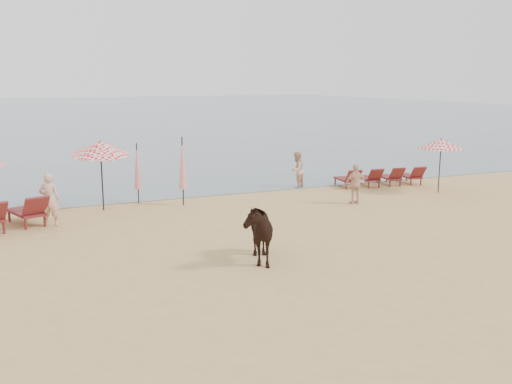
% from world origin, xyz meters
% --- Properties ---
extents(ground, '(120.00, 120.00, 0.00)m').
position_xyz_m(ground, '(0.00, 0.00, 0.00)').
color(ground, tan).
rests_on(ground, ground).
extents(sea, '(160.00, 140.00, 0.06)m').
position_xyz_m(sea, '(0.00, 80.00, 0.00)').
color(sea, '#51606B').
rests_on(sea, ground).
extents(lounger_cluster_right, '(3.88, 2.00, 0.59)m').
position_xyz_m(lounger_cluster_right, '(7.80, 9.24, 0.41)').
color(lounger_cluster_right, maroon).
rests_on(lounger_cluster_right, ground).
extents(umbrella_open_left_b, '(2.03, 2.07, 2.59)m').
position_xyz_m(umbrella_open_left_b, '(-4.16, 9.20, 2.24)').
color(umbrella_open_left_b, black).
rests_on(umbrella_open_left_b, ground).
extents(umbrella_open_right, '(1.85, 1.85, 2.25)m').
position_xyz_m(umbrella_open_right, '(9.14, 7.05, 2.03)').
color(umbrella_open_right, black).
rests_on(umbrella_open_right, ground).
extents(umbrella_closed_left, '(0.28, 0.28, 2.30)m').
position_xyz_m(umbrella_closed_left, '(-2.75, 9.88, 1.41)').
color(umbrella_closed_left, black).
rests_on(umbrella_closed_left, ground).
extents(umbrella_closed_right, '(0.31, 0.31, 2.56)m').
position_xyz_m(umbrella_closed_right, '(-1.29, 8.85, 1.58)').
color(umbrella_closed_right, black).
rests_on(umbrella_closed_right, ground).
extents(cow, '(1.32, 2.07, 1.62)m').
position_xyz_m(cow, '(-1.46, 1.66, 0.81)').
color(cow, black).
rests_on(cow, ground).
extents(beachgoer_left, '(0.72, 0.57, 1.72)m').
position_xyz_m(beachgoer_left, '(-6.05, 7.58, 0.86)').
color(beachgoer_left, '#D8A387').
rests_on(beachgoer_left, ground).
extents(beachgoer_right_a, '(0.97, 0.93, 1.57)m').
position_xyz_m(beachgoer_right_a, '(4.20, 10.30, 0.79)').
color(beachgoer_right_a, '#D6A286').
rests_on(beachgoer_right_a, ground).
extents(beachgoer_right_b, '(0.91, 0.44, 1.51)m').
position_xyz_m(beachgoer_right_b, '(4.73, 6.53, 0.76)').
color(beachgoer_right_b, '#DBA988').
rests_on(beachgoer_right_b, ground).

